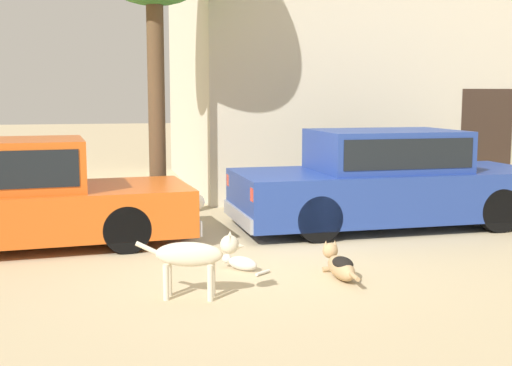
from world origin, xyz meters
name	(u,v)px	position (x,y,z in m)	size (l,w,h in m)	color
ground_plane	(247,259)	(0.00, 0.00, 0.00)	(80.00, 80.00, 0.00)	tan
parked_sedan_nearest	(4,194)	(-2.93, 1.31, 0.71)	(4.84, 2.06, 1.41)	#D15619
parked_sedan_second	(387,179)	(2.50, 1.48, 0.72)	(4.77, 1.84, 1.46)	navy
apartment_block	(502,29)	(7.94, 6.86, 3.58)	(15.52, 6.27, 7.16)	beige
stray_dog_spotted	(196,255)	(-0.84, -1.43, 0.43)	(1.05, 0.41, 0.67)	beige
stray_dog_tan	(340,265)	(0.80, -1.06, 0.14)	(0.25, 1.06, 0.34)	tan
stray_cat	(241,263)	(-0.19, -0.50, 0.08)	(0.48, 0.54, 0.17)	beige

